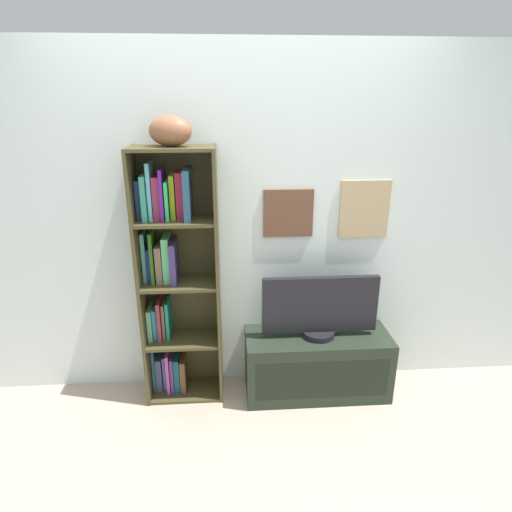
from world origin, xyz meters
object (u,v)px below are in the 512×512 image
object	(u,v)px
tv_stand	(317,364)
bookshelf	(173,277)
football	(170,131)
television	(320,308)

from	to	relation	value
tv_stand	bookshelf	bearing A→B (deg)	174.82
football	tv_stand	bearing A→B (deg)	-3.29
bookshelf	tv_stand	xyz separation A→B (m)	(0.97, -0.09, -0.65)
television	football	bearing A→B (deg)	176.78
football	tv_stand	xyz separation A→B (m)	(0.92, -0.05, -1.58)
bookshelf	tv_stand	bearing A→B (deg)	-5.18
bookshelf	television	world-z (taller)	bookshelf
tv_stand	television	distance (m)	0.44
tv_stand	television	size ratio (longest dim) A/B	1.28
tv_stand	television	xyz separation A→B (m)	(0.00, 0.00, 0.44)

